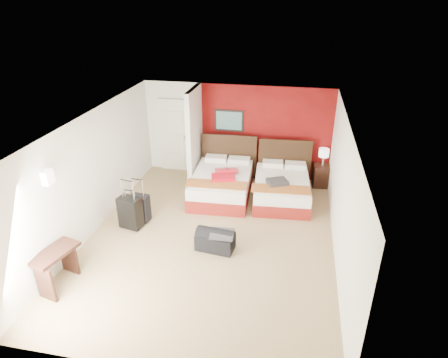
% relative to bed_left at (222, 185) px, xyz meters
% --- Properties ---
extents(ground, '(6.50, 6.50, 0.00)m').
position_rel_bed_left_xyz_m(ground, '(0.14, -1.88, -0.30)').
color(ground, tan).
rests_on(ground, ground).
extents(room_walls, '(5.02, 6.52, 2.50)m').
position_rel_bed_left_xyz_m(room_walls, '(-1.26, -0.46, 0.96)').
color(room_walls, white).
rests_on(room_walls, ground).
extents(red_accent_panel, '(3.50, 0.04, 2.50)m').
position_rel_bed_left_xyz_m(red_accent_panel, '(0.89, 1.35, 0.95)').
color(red_accent_panel, maroon).
rests_on(red_accent_panel, ground).
extents(partition_wall, '(0.12, 1.20, 2.50)m').
position_rel_bed_left_xyz_m(partition_wall, '(-0.86, 0.73, 0.95)').
color(partition_wall, silver).
rests_on(partition_wall, ground).
extents(entry_door, '(0.82, 0.06, 2.05)m').
position_rel_bed_left_xyz_m(entry_door, '(-1.61, 1.32, 0.73)').
color(entry_door, silver).
rests_on(entry_door, ground).
extents(bed_left, '(1.47, 2.05, 0.60)m').
position_rel_bed_left_xyz_m(bed_left, '(0.00, 0.00, 0.00)').
color(bed_left, silver).
rests_on(bed_left, ground).
extents(bed_right, '(1.44, 1.96, 0.56)m').
position_rel_bed_left_xyz_m(bed_right, '(1.48, 0.08, -0.02)').
color(bed_right, silver).
rests_on(bed_right, ground).
extents(red_suitcase_open, '(0.73, 0.88, 0.10)m').
position_rel_bed_left_xyz_m(red_suitcase_open, '(0.10, -0.10, 0.35)').
color(red_suitcase_open, red).
rests_on(red_suitcase_open, bed_left).
extents(jacket_bundle, '(0.56, 0.52, 0.11)m').
position_rel_bed_left_xyz_m(jacket_bundle, '(1.38, -0.22, 0.32)').
color(jacket_bundle, '#353539').
rests_on(jacket_bundle, bed_right).
extents(nightstand, '(0.46, 0.46, 0.58)m').
position_rel_bed_left_xyz_m(nightstand, '(2.45, 1.04, -0.01)').
color(nightstand, '#321910').
rests_on(nightstand, ground).
extents(table_lamp, '(0.26, 0.26, 0.46)m').
position_rel_bed_left_xyz_m(table_lamp, '(2.45, 1.04, 0.51)').
color(table_lamp, beige).
rests_on(table_lamp, nightstand).
extents(suitcase_black, '(0.52, 0.38, 0.70)m').
position_rel_bed_left_xyz_m(suitcase_black, '(-1.63, -1.81, 0.05)').
color(suitcase_black, black).
rests_on(suitcase_black, ground).
extents(suitcase_charcoal, '(0.44, 0.30, 0.61)m').
position_rel_bed_left_xyz_m(suitcase_charcoal, '(-1.54, -1.51, 0.01)').
color(suitcase_charcoal, black).
rests_on(suitcase_charcoal, ground).
extents(suitcase_navy, '(0.38, 0.25, 0.51)m').
position_rel_bed_left_xyz_m(suitcase_navy, '(-1.64, -1.73, -0.04)').
color(suitcase_navy, black).
rests_on(suitcase_navy, ground).
extents(duffel_bag, '(0.79, 0.49, 0.38)m').
position_rel_bed_left_xyz_m(duffel_bag, '(0.32, -2.23, -0.11)').
color(duffel_bag, black).
rests_on(duffel_bag, ground).
extents(jacket_draped, '(0.47, 0.40, 0.06)m').
position_rel_bed_left_xyz_m(jacket_draped, '(0.47, -2.28, 0.11)').
color(jacket_draped, '#3C3D41').
rests_on(jacket_draped, duffel_bag).
extents(desk, '(0.62, 0.92, 0.71)m').
position_rel_bed_left_xyz_m(desk, '(-2.13, -3.77, 0.05)').
color(desk, black).
rests_on(desk, ground).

